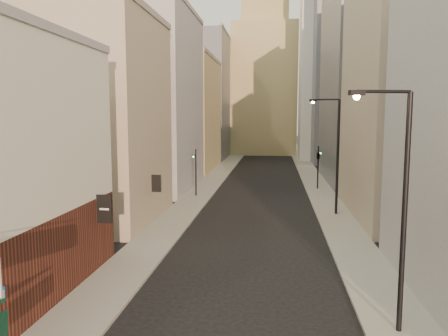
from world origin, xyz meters
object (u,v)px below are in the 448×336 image
clock_tower (265,74)px  streetlamp_near (399,199)px  traffic_light_left (196,165)px  traffic_light_right (318,156)px  streetlamp_mid (335,149)px  white_tower (322,61)px

clock_tower → streetlamp_near: clock_tower is taller
traffic_light_left → clock_tower: bearing=-77.4°
clock_tower → traffic_light_left: clock_tower is taller
traffic_light_left → traffic_light_right: (13.02, 5.87, 0.48)m
streetlamp_mid → streetlamp_near: bearing=-75.8°
traffic_light_right → white_tower: bearing=-108.9°
streetlamp_near → traffic_light_right: 33.49m
streetlamp_near → streetlamp_mid: 20.61m
streetlamp_near → streetlamp_mid: bearing=73.9°
clock_tower → streetlamp_mid: 63.70m
streetlamp_mid → traffic_light_left: (-13.11, 6.98, -2.24)m
clock_tower → streetlamp_near: bearing=-85.1°
white_tower → streetlamp_near: bearing=-93.3°
streetlamp_mid → traffic_light_left: 15.02m
traffic_light_left → streetlamp_mid: bearing=170.4°
clock_tower → white_tower: clock_tower is taller
clock_tower → white_tower: (11.00, -14.00, 0.97)m
white_tower → clock_tower: bearing=128.2°
clock_tower → white_tower: bearing=-51.8°
clock_tower → streetlamp_mid: clock_tower is taller
streetlamp_near → traffic_light_right: size_ratio=1.87×
traffic_light_right → clock_tower: bearing=-94.5°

